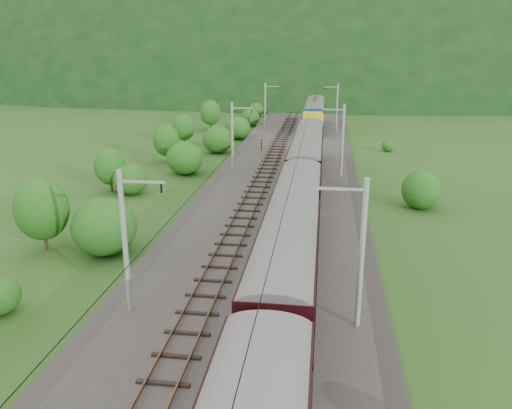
# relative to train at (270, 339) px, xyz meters

# --- Properties ---
(ground) EXTENTS (600.00, 600.00, 0.00)m
(ground) POSITION_rel_train_xyz_m (-2.40, 7.40, -3.85)
(ground) COLOR #224D18
(ground) RESTS_ON ground
(railbed) EXTENTS (14.00, 220.00, 0.30)m
(railbed) POSITION_rel_train_xyz_m (-2.40, 17.40, -3.70)
(railbed) COLOR #38332D
(railbed) RESTS_ON ground
(track_left) EXTENTS (2.40, 220.00, 0.27)m
(track_left) POSITION_rel_train_xyz_m (-4.80, 17.40, -3.48)
(track_left) COLOR brown
(track_left) RESTS_ON railbed
(track_right) EXTENTS (2.40, 220.00, 0.27)m
(track_right) POSITION_rel_train_xyz_m (0.00, 17.40, -3.48)
(track_right) COLOR brown
(track_right) RESTS_ON railbed
(catenary_left) EXTENTS (2.54, 192.28, 8.00)m
(catenary_left) POSITION_rel_train_xyz_m (-8.52, 39.40, 0.65)
(catenary_left) COLOR gray
(catenary_left) RESTS_ON railbed
(catenary_right) EXTENTS (2.54, 192.28, 8.00)m
(catenary_right) POSITION_rel_train_xyz_m (3.72, 39.40, 0.65)
(catenary_right) COLOR gray
(catenary_right) RESTS_ON railbed
(overhead_wires) EXTENTS (4.83, 198.00, 0.03)m
(overhead_wires) POSITION_rel_train_xyz_m (-2.40, 17.40, 3.25)
(overhead_wires) COLOR black
(overhead_wires) RESTS_ON ground
(mountain_main) EXTENTS (504.00, 360.00, 244.00)m
(mountain_main) POSITION_rel_train_xyz_m (-2.40, 267.40, -3.85)
(mountain_main) COLOR black
(mountain_main) RESTS_ON ground
(mountain_ridge) EXTENTS (336.00, 280.00, 132.00)m
(mountain_ridge) POSITION_rel_train_xyz_m (-122.40, 307.40, -3.85)
(mountain_ridge) COLOR black
(mountain_ridge) RESTS_ON ground
(train) EXTENTS (3.29, 159.01, 5.75)m
(train) POSITION_rel_train_xyz_m (0.00, 0.00, 0.00)
(train) COLOR black
(train) RESTS_ON ground
(hazard_post_near) EXTENTS (0.18, 0.18, 1.71)m
(hazard_post_near) POSITION_rel_train_xyz_m (-2.95, 42.77, -2.70)
(hazard_post_near) COLOR red
(hazard_post_near) RESTS_ON railbed
(hazard_post_far) EXTENTS (0.15, 0.15, 1.40)m
(hazard_post_far) POSITION_rel_train_xyz_m (-2.14, 50.24, -2.85)
(hazard_post_far) COLOR red
(hazard_post_far) RESTS_ON railbed
(signal) EXTENTS (0.21, 0.21, 1.91)m
(signal) POSITION_rel_train_xyz_m (-6.88, 52.28, -2.43)
(signal) COLOR black
(signal) RESTS_ON railbed
(vegetation_left) EXTENTS (11.39, 143.93, 6.88)m
(vegetation_left) POSITION_rel_train_xyz_m (-16.21, 18.46, -1.36)
(vegetation_left) COLOR #1F4C14
(vegetation_left) RESTS_ON ground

